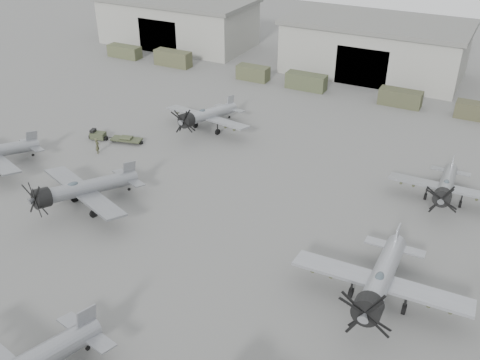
{
  "coord_description": "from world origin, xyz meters",
  "views": [
    {
      "loc": [
        20.23,
        -24.31,
        29.46
      ],
      "look_at": [
        -1.08,
        16.69,
        2.5
      ],
      "focal_mm": 40.0,
      "sensor_mm": 36.0,
      "label": 1
    }
  ],
  "objects_px": {
    "ground_crew": "(97,146)",
    "aircraft_mid_1": "(80,190)",
    "aircraft_mid_2": "(380,281)",
    "aircraft_far_1": "(446,186)",
    "tug_trailer": "(109,137)",
    "aircraft_far_0": "(205,115)"
  },
  "relations": [
    {
      "from": "aircraft_far_0",
      "to": "aircraft_mid_2",
      "type": "bearing_deg",
      "value": -29.48
    },
    {
      "from": "tug_trailer",
      "to": "aircraft_mid_2",
      "type": "bearing_deg",
      "value": -33.7
    },
    {
      "from": "aircraft_far_1",
      "to": "aircraft_mid_2",
      "type": "bearing_deg",
      "value": -98.25
    },
    {
      "from": "aircraft_mid_1",
      "to": "aircraft_far_0",
      "type": "xyz_separation_m",
      "value": [
        1.48,
        21.53,
        -0.09
      ]
    },
    {
      "from": "aircraft_mid_2",
      "to": "aircraft_mid_1",
      "type": "bearing_deg",
      "value": 178.48
    },
    {
      "from": "aircraft_mid_2",
      "to": "aircraft_far_0",
      "type": "bearing_deg",
      "value": 141.04
    },
    {
      "from": "aircraft_mid_1",
      "to": "aircraft_far_0",
      "type": "bearing_deg",
      "value": 105.84
    },
    {
      "from": "aircraft_far_0",
      "to": "ground_crew",
      "type": "height_order",
      "value": "aircraft_far_0"
    },
    {
      "from": "aircraft_far_0",
      "to": "aircraft_far_1",
      "type": "bearing_deg",
      "value": 0.67
    },
    {
      "from": "aircraft_mid_2",
      "to": "ground_crew",
      "type": "relative_size",
      "value": 7.03
    },
    {
      "from": "ground_crew",
      "to": "aircraft_far_1",
      "type": "bearing_deg",
      "value": -102.51
    },
    {
      "from": "aircraft_far_1",
      "to": "ground_crew",
      "type": "height_order",
      "value": "aircraft_far_1"
    },
    {
      "from": "ground_crew",
      "to": "tug_trailer",
      "type": "bearing_deg",
      "value": -5.6
    },
    {
      "from": "aircraft_mid_2",
      "to": "aircraft_far_1",
      "type": "bearing_deg",
      "value": 81.79
    },
    {
      "from": "aircraft_mid_1",
      "to": "aircraft_mid_2",
      "type": "bearing_deg",
      "value": 19.84
    },
    {
      "from": "aircraft_mid_2",
      "to": "tug_trailer",
      "type": "xyz_separation_m",
      "value": [
        -37.49,
        13.55,
        -2.0
      ]
    },
    {
      "from": "ground_crew",
      "to": "aircraft_mid_1",
      "type": "bearing_deg",
      "value": -169.91
    },
    {
      "from": "aircraft_far_0",
      "to": "aircraft_far_1",
      "type": "relative_size",
      "value": 1.09
    },
    {
      "from": "aircraft_far_0",
      "to": "tug_trailer",
      "type": "distance_m",
      "value": 12.39
    },
    {
      "from": "aircraft_far_0",
      "to": "tug_trailer",
      "type": "relative_size",
      "value": 1.81
    },
    {
      "from": "aircraft_mid_1",
      "to": "tug_trailer",
      "type": "relative_size",
      "value": 1.86
    },
    {
      "from": "aircraft_mid_2",
      "to": "tug_trailer",
      "type": "bearing_deg",
      "value": 158.55
    }
  ]
}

